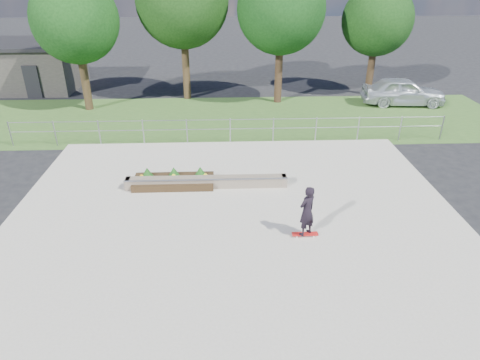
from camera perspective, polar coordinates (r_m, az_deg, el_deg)
name	(u,v)px	position (r m, az deg, el deg)	size (l,w,h in m)	color
ground	(236,233)	(13.49, -0.59, -7.09)	(120.00, 120.00, 0.00)	black
grass_verge	(229,119)	(23.42, -1.48, 8.20)	(30.00, 8.00, 0.02)	#315321
concrete_slab	(236,232)	(13.47, -0.59, -6.98)	(15.00, 15.00, 0.06)	#A8A395
fence	(230,127)	(19.86, -1.31, 7.02)	(20.06, 0.06, 1.20)	#97999F
building	(15,65)	(32.76, -27.82, 13.39)	(8.40, 5.40, 3.00)	#312F2C
tree_far_left	(75,20)	(25.49, -21.13, 19.26)	(4.55, 4.55, 7.15)	#302113
tree_mid_left	(182,1)	(26.32, -7.72, 22.55)	(5.25, 5.25, 8.25)	#332314
tree_mid_right	(281,10)	(25.49, 5.51, 21.66)	(4.90, 4.90, 7.70)	black
tree_far_right	(377,20)	(28.41, 17.85, 19.60)	(4.20, 4.20, 6.60)	black
grind_ledge	(206,182)	(15.96, -4.49, -0.28)	(6.00, 0.44, 0.43)	#65594A
planter_bed	(174,180)	(16.32, -8.82, 0.02)	(3.00, 1.20, 0.61)	black
skateboarder	(307,211)	(12.93, 8.91, -4.15)	(0.80, 0.66, 1.70)	silver
parked_car	(403,91)	(27.39, 20.93, 10.99)	(1.90, 4.73, 1.61)	silver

